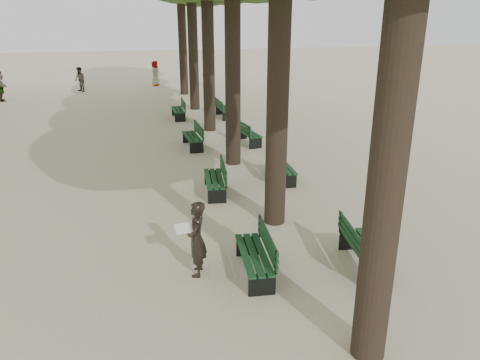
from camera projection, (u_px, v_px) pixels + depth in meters
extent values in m
plane|color=beige|center=(244.00, 294.00, 8.85)|extent=(120.00, 120.00, 0.00)
cylinder|color=#33261C|center=(394.00, 118.00, 6.06)|extent=(0.52, 0.52, 7.50)
cylinder|color=#33261C|center=(278.00, 72.00, 10.64)|extent=(0.52, 0.52, 7.50)
cylinder|color=#33261C|center=(233.00, 54.00, 15.23)|extent=(0.52, 0.52, 7.50)
cylinder|color=#33261C|center=(208.00, 44.00, 19.81)|extent=(0.52, 0.52, 7.50)
cylinder|color=#33261C|center=(193.00, 38.00, 24.39)|extent=(0.52, 0.52, 7.50)
cylinder|color=#33261C|center=(182.00, 34.00, 28.98)|extent=(0.52, 0.52, 7.50)
cube|color=black|center=(254.00, 264.00, 9.47)|extent=(0.65, 1.83, 0.45)
cube|color=black|center=(254.00, 254.00, 9.40)|extent=(0.67, 1.83, 0.04)
cube|color=black|center=(268.00, 241.00, 9.34)|extent=(0.17, 1.80, 0.40)
cube|color=black|center=(214.00, 186.00, 13.70)|extent=(0.69, 1.84, 0.45)
cube|color=black|center=(214.00, 179.00, 13.63)|extent=(0.71, 1.84, 0.04)
cube|color=black|center=(224.00, 170.00, 13.57)|extent=(0.22, 1.80, 0.40)
cube|color=black|center=(192.00, 142.00, 18.29)|extent=(0.62, 1.83, 0.45)
cube|color=black|center=(192.00, 137.00, 18.21)|extent=(0.64, 1.83, 0.04)
cube|color=black|center=(199.00, 129.00, 18.20)|extent=(0.14, 1.80, 0.40)
cube|color=black|center=(178.00, 114.00, 23.29)|extent=(0.53, 1.80, 0.45)
cube|color=black|center=(178.00, 110.00, 23.21)|extent=(0.55, 1.80, 0.04)
cube|color=black|center=(183.00, 104.00, 23.18)|extent=(0.05, 1.80, 0.40)
cube|color=black|center=(363.00, 257.00, 9.73)|extent=(0.74, 1.85, 0.45)
cube|color=black|center=(364.00, 248.00, 9.65)|extent=(0.76, 1.85, 0.04)
cube|color=black|center=(352.00, 237.00, 9.53)|extent=(0.26, 1.79, 0.40)
cube|color=black|center=(282.00, 173.00, 14.83)|extent=(0.58, 1.82, 0.45)
cube|color=black|center=(282.00, 166.00, 14.76)|extent=(0.60, 1.82, 0.04)
cube|color=black|center=(274.00, 158.00, 14.61)|extent=(0.10, 1.80, 0.40)
cube|color=black|center=(249.00, 138.00, 18.87)|extent=(0.76, 1.85, 0.45)
cube|color=black|center=(249.00, 133.00, 18.79)|extent=(0.78, 1.86, 0.04)
cube|color=black|center=(242.00, 127.00, 18.60)|extent=(0.29, 1.79, 0.40)
cube|color=black|center=(224.00, 113.00, 23.52)|extent=(0.58, 1.82, 0.45)
cube|color=black|center=(224.00, 109.00, 23.45)|extent=(0.60, 1.82, 0.04)
cube|color=black|center=(219.00, 104.00, 23.29)|extent=(0.10, 1.80, 0.40)
imported|color=black|center=(197.00, 239.00, 9.29)|extent=(0.45, 0.69, 1.58)
cube|color=white|center=(184.00, 228.00, 9.15)|extent=(0.37, 0.29, 0.12)
imported|color=#262628|center=(155.00, 73.00, 33.43)|extent=(0.49, 0.90, 1.74)
imported|color=#262628|center=(0.00, 86.00, 27.63)|extent=(0.96, 1.64, 1.76)
imported|color=#262628|center=(208.00, 74.00, 33.10)|extent=(1.03, 0.85, 1.72)
imported|color=#262628|center=(80.00, 79.00, 30.89)|extent=(0.71, 0.82, 1.61)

